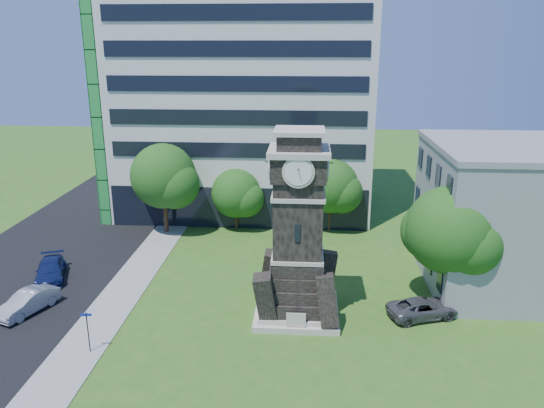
# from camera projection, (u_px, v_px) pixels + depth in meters

# --- Properties ---
(ground) EXTENTS (160.00, 160.00, 0.00)m
(ground) POSITION_uv_depth(u_px,v_px,m) (248.00, 327.00, 33.28)
(ground) COLOR #2F601B
(ground) RESTS_ON ground
(sidewalk) EXTENTS (3.00, 70.00, 0.06)m
(sidewalk) POSITION_uv_depth(u_px,v_px,m) (127.00, 287.00, 38.66)
(sidewalk) COLOR gray
(sidewalk) RESTS_ON ground
(street) EXTENTS (14.00, 80.00, 0.02)m
(street) POSITION_uv_depth(u_px,v_px,m) (14.00, 284.00, 39.23)
(street) COLOR black
(street) RESTS_ON ground
(clock_tower) EXTENTS (5.40, 5.40, 12.22)m
(clock_tower) POSITION_uv_depth(u_px,v_px,m) (298.00, 239.00, 33.44)
(clock_tower) COLOR #BCB4A4
(clock_tower) RESTS_ON ground
(office_tall) EXTENTS (26.20, 15.11, 28.60)m
(office_tall) POSITION_uv_depth(u_px,v_px,m) (243.00, 72.00, 53.96)
(office_tall) COLOR silver
(office_tall) RESTS_ON ground
(office_low) EXTENTS (15.20, 12.20, 10.40)m
(office_low) POSITION_uv_depth(u_px,v_px,m) (536.00, 216.00, 38.07)
(office_low) COLOR gray
(office_low) RESTS_ON ground
(car_street_mid) EXTENTS (3.01, 4.63, 1.44)m
(car_street_mid) POSITION_uv_depth(u_px,v_px,m) (27.00, 302.00, 34.95)
(car_street_mid) COLOR #97989E
(car_street_mid) RESTS_ON ground
(car_street_north) EXTENTS (3.53, 5.19, 1.40)m
(car_street_north) POSITION_uv_depth(u_px,v_px,m) (51.00, 270.00, 39.89)
(car_street_north) COLOR #121D4F
(car_street_north) RESTS_ON ground
(car_east_lot) EXTENTS (5.02, 3.45, 1.27)m
(car_east_lot) POSITION_uv_depth(u_px,v_px,m) (422.00, 308.00, 34.34)
(car_east_lot) COLOR #525257
(car_east_lot) RESTS_ON ground
(park_bench) EXTENTS (1.77, 0.47, 0.91)m
(park_bench) POSITION_uv_depth(u_px,v_px,m) (323.00, 316.00, 33.62)
(park_bench) COLOR black
(park_bench) RESTS_ON ground
(street_sign) EXTENTS (0.62, 0.06, 2.56)m
(street_sign) POSITION_uv_depth(u_px,v_px,m) (88.00, 327.00, 30.15)
(street_sign) COLOR black
(street_sign) RESTS_ON ground
(tree_nw) EXTENTS (6.57, 5.98, 8.42)m
(tree_nw) POSITION_uv_depth(u_px,v_px,m) (164.00, 178.00, 48.48)
(tree_nw) COLOR #332114
(tree_nw) RESTS_ON ground
(tree_nc) EXTENTS (5.15, 4.68, 5.86)m
(tree_nc) POSITION_uv_depth(u_px,v_px,m) (237.00, 195.00, 49.96)
(tree_nc) COLOR #332114
(tree_nc) RESTS_ON ground
(tree_ne) EXTENTS (5.67, 5.15, 6.93)m
(tree_ne) POSITION_uv_depth(u_px,v_px,m) (331.00, 188.00, 49.34)
(tree_ne) COLOR #332114
(tree_ne) RESTS_ON ground
(tree_east) EXTENTS (6.41, 5.83, 8.32)m
(tree_east) POSITION_uv_depth(u_px,v_px,m) (451.00, 233.00, 34.67)
(tree_east) COLOR #332114
(tree_east) RESTS_ON ground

